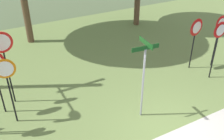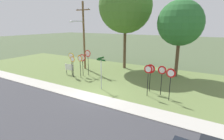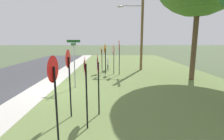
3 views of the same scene
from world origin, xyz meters
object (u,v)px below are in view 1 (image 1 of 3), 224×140
yield_sign_near_right (196,32)px  yield_sign_near_left (219,30)px  stop_sign_far_left (4,53)px  street_name_post (144,74)px  yield_sign_far_right (219,37)px  stop_sign_far_right (7,78)px

yield_sign_near_right → yield_sign_near_left: bearing=-23.1°
stop_sign_far_left → street_name_post: street_name_post is taller
stop_sign_far_left → street_name_post: (3.83, -2.94, -0.38)m
yield_sign_far_right → street_name_post: street_name_post is taller
yield_sign_near_left → street_name_post: (-4.97, -1.37, -0.09)m
yield_sign_near_left → yield_sign_near_right: yield_sign_near_left is taller
yield_sign_near_left → stop_sign_far_left: bearing=163.0°
yield_sign_near_right → stop_sign_far_left: bearing=164.3°
stop_sign_far_left → stop_sign_far_right: bearing=-98.8°
stop_sign_far_right → street_name_post: street_name_post is taller
yield_sign_near_right → street_name_post: size_ratio=0.83×
stop_sign_far_right → yield_sign_near_left: bearing=6.7°
stop_sign_far_left → stop_sign_far_right: stop_sign_far_left is taller
stop_sign_far_left → yield_sign_far_right: 8.24m
yield_sign_far_right → stop_sign_far_right: bearing=173.5°
yield_sign_near_right → yield_sign_far_right: size_ratio=0.93×
yield_sign_near_right → street_name_post: bearing=-163.0°
stop_sign_far_left → yield_sign_near_left: 8.95m
stop_sign_far_left → yield_sign_far_right: (7.91, -2.31, -0.19)m
stop_sign_far_left → yield_sign_near_left: size_ratio=1.17×
street_name_post → stop_sign_far_left: bearing=147.8°
yield_sign_near_left → stop_sign_far_right: bearing=170.6°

